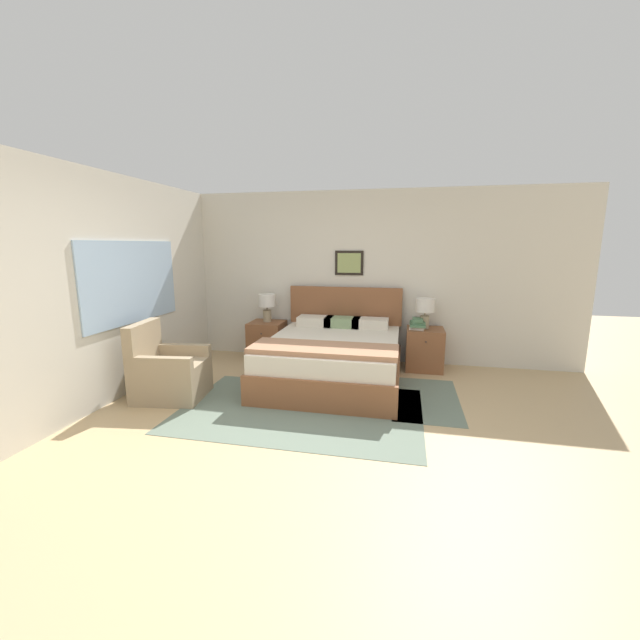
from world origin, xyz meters
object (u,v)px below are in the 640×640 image
Objects in this scene: nightstand_near_window at (267,341)px; nightstand_by_door at (424,349)px; bed at (334,357)px; armchair at (168,373)px; table_lamp_near_window at (267,303)px; table_lamp_by_door at (425,308)px.

nightstand_by_door is (2.41, 0.00, 0.00)m from nightstand_near_window.
nightstand_near_window is (-1.21, 0.77, -0.02)m from bed.
armchair is 2.08× the size of table_lamp_near_window.
bed is 1.54m from table_lamp_by_door.
nightstand_by_door is 1.39× the size of table_lamp_by_door.
nightstand_near_window is at bearing 153.05° from armchair.
armchair is at bearing -109.12° from table_lamp_near_window.
bed is 1.43m from nightstand_near_window.
nightstand_by_door is 2.48m from table_lamp_near_window.
bed is at bearing -146.21° from table_lamp_by_door.
nightstand_near_window is 2.47m from table_lamp_by_door.
table_lamp_near_window is 1.00× the size of table_lamp_by_door.
bed is 2.07m from armchair.
table_lamp_near_window and table_lamp_by_door have the same top height.
armchair is 1.86m from nightstand_near_window.
bed is at bearing -147.49° from nightstand_by_door.
armchair is at bearing -149.96° from nightstand_by_door.
table_lamp_by_door reaches higher than nightstand_near_window.
armchair reaches higher than nightstand_near_window.
nightstand_by_door is at bearing 112.42° from armchair.
armchair is at bearing -151.67° from bed.
nightstand_near_window is at bearing 147.49° from bed.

